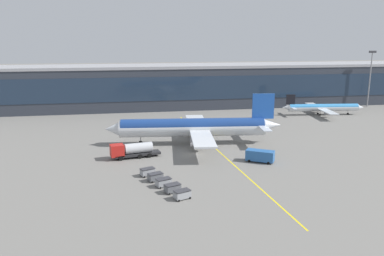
% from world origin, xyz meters
% --- Properties ---
extents(ground_plane, '(700.00, 700.00, 0.00)m').
position_xyz_m(ground_plane, '(0.00, 0.00, 0.00)').
color(ground_plane, slate).
extents(apron_lead_in_line, '(6.06, 79.81, 0.01)m').
position_xyz_m(apron_lead_in_line, '(5.79, 2.00, 0.00)').
color(apron_lead_in_line, yellow).
rests_on(apron_lead_in_line, ground_plane).
extents(terminal_building, '(222.10, 19.49, 15.85)m').
position_xyz_m(terminal_building, '(18.13, 62.17, 7.95)').
color(terminal_building, '#2D333D').
rests_on(terminal_building, ground_plane).
extents(main_airliner, '(43.28, 34.26, 12.32)m').
position_xyz_m(main_airliner, '(1.37, 8.49, 4.20)').
color(main_airliner, silver).
rests_on(main_airliner, ground_plane).
extents(fuel_tanker, '(11.08, 4.44, 3.25)m').
position_xyz_m(fuel_tanker, '(-13.88, -0.45, 1.75)').
color(fuel_tanker, '#232326').
rests_on(fuel_tanker, ground_plane).
extents(lavatory_truck, '(6.15, 4.99, 2.50)m').
position_xyz_m(lavatory_truck, '(12.40, -7.92, 1.42)').
color(lavatory_truck, '#285B9E').
rests_on(lavatory_truck, ground_plane).
extents(baggage_cart_0, '(3.03, 2.42, 1.48)m').
position_xyz_m(baggage_cart_0, '(-6.46, -24.28, 0.78)').
color(baggage_cart_0, gray).
rests_on(baggage_cart_0, ground_plane).
extents(baggage_cart_1, '(3.03, 2.42, 1.48)m').
position_xyz_m(baggage_cart_1, '(-7.66, -21.31, 0.78)').
color(baggage_cart_1, '#595B60').
rests_on(baggage_cart_1, ground_plane).
extents(baggage_cart_2, '(3.03, 2.42, 1.48)m').
position_xyz_m(baggage_cart_2, '(-8.87, -18.35, 0.78)').
color(baggage_cart_2, gray).
rests_on(baggage_cart_2, ground_plane).
extents(baggage_cart_3, '(3.03, 2.42, 1.48)m').
position_xyz_m(baggage_cart_3, '(-10.07, -15.38, 0.78)').
color(baggage_cart_3, '#595B60').
rests_on(baggage_cart_3, ground_plane).
extents(baggage_cart_4, '(3.03, 2.42, 1.48)m').
position_xyz_m(baggage_cart_4, '(-11.27, -12.42, 0.78)').
color(baggage_cart_4, gray).
rests_on(baggage_cart_4, ground_plane).
extents(commuter_jet_far, '(28.34, 22.67, 7.09)m').
position_xyz_m(commuter_jet_far, '(51.11, 37.63, 2.55)').
color(commuter_jet_far, silver).
rests_on(commuter_jet_far, ground_plane).
extents(apron_light_mast_0, '(2.80, 0.50, 20.96)m').
position_xyz_m(apron_light_mast_0, '(76.21, 50.21, 12.42)').
color(apron_light_mast_0, gray).
rests_on(apron_light_mast_0, ground_plane).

